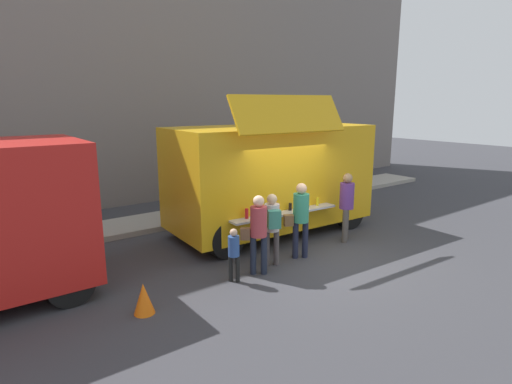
{
  "coord_description": "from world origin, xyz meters",
  "views": [
    {
      "loc": [
        -6.54,
        -6.42,
        3.56
      ],
      "look_at": [
        -0.35,
        1.83,
        1.3
      ],
      "focal_mm": 28.95,
      "sensor_mm": 36.0,
      "label": 1
    }
  ],
  "objects_px": {
    "traffic_cone_orange": "(144,298)",
    "customer_rear_waiting": "(258,228)",
    "trash_bin": "(315,185)",
    "child_near_queue": "(234,250)",
    "customer_front_ordering": "(300,214)",
    "customer_extra_browsing": "(347,201)",
    "customer_mid_with_backpack": "(272,223)",
    "food_truck_main": "(271,175)"
  },
  "relations": [
    {
      "from": "traffic_cone_orange",
      "to": "customer_rear_waiting",
      "type": "relative_size",
      "value": 0.32
    },
    {
      "from": "trash_bin",
      "to": "customer_rear_waiting",
      "type": "xyz_separation_m",
      "value": [
        -6.13,
        -4.45,
        0.55
      ]
    },
    {
      "from": "traffic_cone_orange",
      "to": "child_near_queue",
      "type": "relative_size",
      "value": 0.49
    },
    {
      "from": "customer_front_ordering",
      "to": "customer_extra_browsing",
      "type": "relative_size",
      "value": 0.99
    },
    {
      "from": "customer_mid_with_backpack",
      "to": "customer_rear_waiting",
      "type": "distance_m",
      "value": 0.55
    },
    {
      "from": "traffic_cone_orange",
      "to": "food_truck_main",
      "type": "bearing_deg",
      "value": 26.27
    },
    {
      "from": "customer_front_ordering",
      "to": "customer_extra_browsing",
      "type": "height_order",
      "value": "customer_extra_browsing"
    },
    {
      "from": "trash_bin",
      "to": "customer_extra_browsing",
      "type": "height_order",
      "value": "customer_extra_browsing"
    },
    {
      "from": "customer_front_ordering",
      "to": "customer_rear_waiting",
      "type": "height_order",
      "value": "customer_front_ordering"
    },
    {
      "from": "customer_front_ordering",
      "to": "customer_mid_with_backpack",
      "type": "bearing_deg",
      "value": 115.45
    },
    {
      "from": "traffic_cone_orange",
      "to": "trash_bin",
      "type": "height_order",
      "value": "trash_bin"
    },
    {
      "from": "customer_rear_waiting",
      "to": "trash_bin",
      "type": "bearing_deg",
      "value": -17.25
    },
    {
      "from": "customer_rear_waiting",
      "to": "food_truck_main",
      "type": "bearing_deg",
      "value": -7.43
    },
    {
      "from": "trash_bin",
      "to": "customer_rear_waiting",
      "type": "bearing_deg",
      "value": -144.05
    },
    {
      "from": "food_truck_main",
      "to": "customer_extra_browsing",
      "type": "height_order",
      "value": "food_truck_main"
    },
    {
      "from": "customer_rear_waiting",
      "to": "child_near_queue",
      "type": "bearing_deg",
      "value": 128.68
    },
    {
      "from": "customer_front_ordering",
      "to": "child_near_queue",
      "type": "bearing_deg",
      "value": 122.09
    },
    {
      "from": "food_truck_main",
      "to": "customer_extra_browsing",
      "type": "xyz_separation_m",
      "value": [
        1.02,
        -1.81,
        -0.53
      ]
    },
    {
      "from": "traffic_cone_orange",
      "to": "customer_rear_waiting",
      "type": "distance_m",
      "value": 2.68
    },
    {
      "from": "traffic_cone_orange",
      "to": "customer_extra_browsing",
      "type": "xyz_separation_m",
      "value": [
        5.66,
        0.48,
        0.8
      ]
    },
    {
      "from": "customer_rear_waiting",
      "to": "customer_extra_browsing",
      "type": "bearing_deg",
      "value": -47.44
    },
    {
      "from": "trash_bin",
      "to": "customer_mid_with_backpack",
      "type": "height_order",
      "value": "customer_mid_with_backpack"
    },
    {
      "from": "traffic_cone_orange",
      "to": "customer_mid_with_backpack",
      "type": "bearing_deg",
      "value": 6.26
    },
    {
      "from": "food_truck_main",
      "to": "customer_front_ordering",
      "type": "xyz_separation_m",
      "value": [
        -0.74,
        -1.97,
        -0.55
      ]
    },
    {
      "from": "customer_front_ordering",
      "to": "customer_mid_with_backpack",
      "type": "height_order",
      "value": "customer_front_ordering"
    },
    {
      "from": "customer_mid_with_backpack",
      "to": "customer_extra_browsing",
      "type": "xyz_separation_m",
      "value": [
        2.57,
        0.14,
        0.08
      ]
    },
    {
      "from": "customer_front_ordering",
      "to": "customer_mid_with_backpack",
      "type": "distance_m",
      "value": 0.81
    },
    {
      "from": "trash_bin",
      "to": "customer_extra_browsing",
      "type": "distance_m",
      "value": 5.17
    },
    {
      "from": "customer_front_ordering",
      "to": "customer_extra_browsing",
      "type": "bearing_deg",
      "value": -57.88
    },
    {
      "from": "trash_bin",
      "to": "customer_front_ordering",
      "type": "height_order",
      "value": "customer_front_ordering"
    },
    {
      "from": "food_truck_main",
      "to": "customer_rear_waiting",
      "type": "relative_size",
      "value": 3.29
    },
    {
      "from": "customer_rear_waiting",
      "to": "customer_extra_browsing",
      "type": "distance_m",
      "value": 3.11
    },
    {
      "from": "customer_mid_with_backpack",
      "to": "customer_extra_browsing",
      "type": "relative_size",
      "value": 0.9
    },
    {
      "from": "food_truck_main",
      "to": "traffic_cone_orange",
      "type": "bearing_deg",
      "value": -150.99
    },
    {
      "from": "food_truck_main",
      "to": "customer_mid_with_backpack",
      "type": "relative_size",
      "value": 3.45
    },
    {
      "from": "food_truck_main",
      "to": "trash_bin",
      "type": "height_order",
      "value": "food_truck_main"
    },
    {
      "from": "customer_mid_with_backpack",
      "to": "child_near_queue",
      "type": "height_order",
      "value": "customer_mid_with_backpack"
    },
    {
      "from": "trash_bin",
      "to": "customer_extra_browsing",
      "type": "bearing_deg",
      "value": -126.29
    },
    {
      "from": "customer_front_ordering",
      "to": "trash_bin",
      "type": "bearing_deg",
      "value": -21.2
    },
    {
      "from": "trash_bin",
      "to": "customer_rear_waiting",
      "type": "height_order",
      "value": "customer_rear_waiting"
    },
    {
      "from": "food_truck_main",
      "to": "customer_mid_with_backpack",
      "type": "distance_m",
      "value": 2.56
    },
    {
      "from": "trash_bin",
      "to": "customer_extra_browsing",
      "type": "xyz_separation_m",
      "value": [
        -3.04,
        -4.13,
        0.61
      ]
    }
  ]
}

